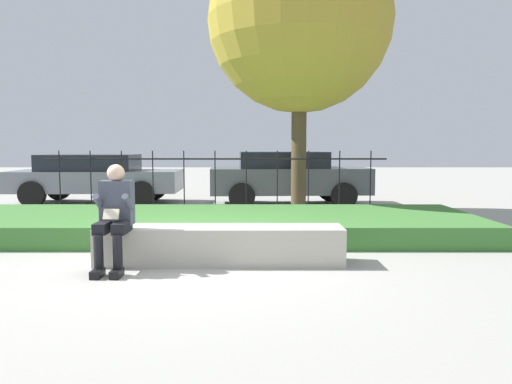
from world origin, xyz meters
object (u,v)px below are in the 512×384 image
car_parked_left (94,177)px  person_seated_reader (113,212)px  car_parked_center (286,176)px  tree_behind_fence (298,21)px  stone_bench (219,247)px

car_parked_left → person_seated_reader: bearing=-71.7°
person_seated_reader → car_parked_center: (2.51, 6.80, 0.04)m
person_seated_reader → tree_behind_fence: size_ratio=0.21×
car_parked_center → tree_behind_fence: tree_behind_fence is taller
car_parked_left → stone_bench: bearing=-62.2°
car_parked_center → car_parked_left: car_parked_center is taller
stone_bench → car_parked_center: size_ratio=0.77×
tree_behind_fence → car_parked_center: bearing=94.0°
car_parked_center → person_seated_reader: bearing=-113.2°
stone_bench → tree_behind_fence: size_ratio=0.51×
car_parked_center → stone_bench: bearing=-104.0°
person_seated_reader → car_parked_left: bearing=109.5°
person_seated_reader → tree_behind_fence: tree_behind_fence is taller
stone_bench → car_parked_left: size_ratio=0.71×
car_parked_left → tree_behind_fence: (5.17, -2.20, 3.46)m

